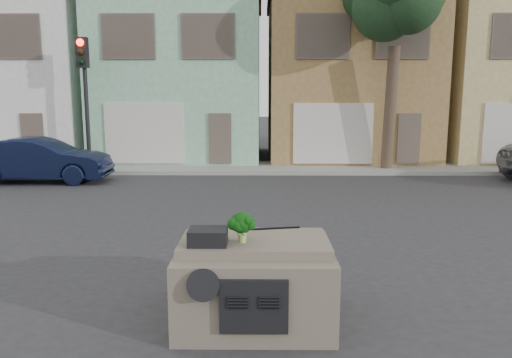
{
  "coord_description": "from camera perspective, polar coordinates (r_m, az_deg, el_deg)",
  "views": [
    {
      "loc": [
        0.07,
        -9.35,
        2.96
      ],
      "look_at": [
        -0.02,
        0.5,
        1.3
      ],
      "focal_mm": 35.0,
      "sensor_mm": 36.0,
      "label": 1
    }
  ],
  "objects": [
    {
      "name": "townhouse_beige",
      "position": [
        26.46,
        26.57,
        10.35
      ],
      "size": [
        7.2,
        8.2,
        7.55
      ],
      "primitive_type": "cube",
      "color": "tan",
      "rests_on": "ground"
    },
    {
      "name": "townhouse_white",
      "position": [
        26.31,
        -24.81,
        10.49
      ],
      "size": [
        7.2,
        8.2,
        7.55
      ],
      "primitive_type": "cube",
      "color": "white",
      "rests_on": "ground"
    },
    {
      "name": "townhouse_mint",
      "position": [
        24.13,
        -8.16,
        11.42
      ],
      "size": [
        7.2,
        8.2,
        7.55
      ],
      "primitive_type": "cube",
      "color": "#8DC9A1",
      "rests_on": "ground"
    },
    {
      "name": "broccoli",
      "position": [
        6.32,
        -1.58,
        -5.5
      ],
      "size": [
        0.35,
        0.35,
        0.4
      ],
      "primitive_type": "cube",
      "rotation": [
        0.0,
        0.0,
        4.78
      ],
      "color": "#0A340A",
      "rests_on": "car_dashboard"
    },
    {
      "name": "ground_plane",
      "position": [
        9.81,
        0.06,
        -8.0
      ],
      "size": [
        120.0,
        120.0,
        0.0
      ],
      "primitive_type": "plane",
      "color": "#303033",
      "rests_on": "ground"
    },
    {
      "name": "tree_near",
      "position": [
        19.82,
        15.31,
        12.98
      ],
      "size": [
        4.4,
        4.0,
        8.5
      ],
      "primitive_type": "cube",
      "color": "#1A341B",
      "rests_on": "ground"
    },
    {
      "name": "navy_sedan",
      "position": [
        18.66,
        -23.26,
        -0.34
      ],
      "size": [
        4.7,
        1.81,
        1.53
      ],
      "primitive_type": "imported",
      "rotation": [
        0.0,
        0.0,
        1.61
      ],
      "color": "black",
      "rests_on": "ground"
    },
    {
      "name": "traffic_signal",
      "position": [
        19.97,
        -18.88,
        7.89
      ],
      "size": [
        0.4,
        0.4,
        5.1
      ],
      "primitive_type": "cube",
      "color": "black",
      "rests_on": "ground"
    },
    {
      "name": "instrument_hump",
      "position": [
        6.29,
        -5.51,
        -6.57
      ],
      "size": [
        0.48,
        0.38,
        0.2
      ],
      "primitive_type": "cube",
      "color": "black",
      "rests_on": "car_dashboard"
    },
    {
      "name": "townhouse_tan",
      "position": [
        24.19,
        10.06,
        11.37
      ],
      "size": [
        7.2,
        8.2,
        7.55
      ],
      "primitive_type": "cube",
      "color": "olive",
      "rests_on": "ground"
    },
    {
      "name": "car_dashboard",
      "position": [
        6.79,
        -0.14,
        -11.14
      ],
      "size": [
        2.0,
        1.8,
        1.12
      ],
      "primitive_type": "cube",
      "color": "#6F6354",
      "rests_on": "ground"
    },
    {
      "name": "wiper_arm",
      "position": [
        6.98,
        2.2,
        -5.65
      ],
      "size": [
        0.69,
        0.15,
        0.02
      ],
      "primitive_type": "cube",
      "rotation": [
        0.0,
        0.0,
        0.17
      ],
      "color": "black",
      "rests_on": "car_dashboard"
    },
    {
      "name": "sidewalk",
      "position": [
        20.06,
        0.3,
        1.31
      ],
      "size": [
        40.0,
        3.0,
        0.15
      ],
      "primitive_type": "cube",
      "color": "gray",
      "rests_on": "ground"
    }
  ]
}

